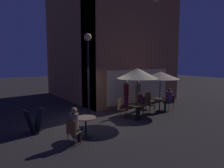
% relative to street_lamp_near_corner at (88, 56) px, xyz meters
% --- Properties ---
extents(ground_plane, '(60.00, 60.00, 0.00)m').
position_rel_street_lamp_near_corner_xyz_m(ground_plane, '(-0.30, -0.73, -3.06)').
color(ground_plane, '#2B2525').
extents(cafe_building, '(7.07, 8.36, 9.34)m').
position_rel_street_lamp_near_corner_xyz_m(cafe_building, '(3.04, 3.44, 1.61)').
color(cafe_building, '#A66D45').
rests_on(cafe_building, ground).
extents(street_lamp_near_corner, '(0.36, 0.36, 4.15)m').
position_rel_street_lamp_near_corner_xyz_m(street_lamp_near_corner, '(0.00, 0.00, 0.00)').
color(street_lamp_near_corner, black).
rests_on(street_lamp_near_corner, ground).
extents(menu_sandwich_board, '(0.74, 0.64, 0.95)m').
position_rel_street_lamp_near_corner_xyz_m(menu_sandwich_board, '(-2.80, -0.64, -2.56)').
color(menu_sandwich_board, '#212724').
rests_on(menu_sandwich_board, ground).
extents(cafe_table_0, '(0.77, 0.77, 0.73)m').
position_rel_street_lamp_near_corner_xyz_m(cafe_table_0, '(1.74, -1.63, -2.51)').
color(cafe_table_0, black).
rests_on(cafe_table_0, ground).
extents(cafe_table_1, '(0.62, 0.62, 0.75)m').
position_rel_street_lamp_near_corner_xyz_m(cafe_table_1, '(3.87, -1.15, -2.56)').
color(cafe_table_1, black).
rests_on(cafe_table_1, ground).
extents(cafe_table_2, '(0.77, 0.77, 0.77)m').
position_rel_street_lamp_near_corner_xyz_m(cafe_table_2, '(-1.34, -2.21, -2.48)').
color(cafe_table_2, black).
rests_on(cafe_table_2, ground).
extents(patio_umbrella_0, '(1.95, 1.95, 2.50)m').
position_rel_street_lamp_near_corner_xyz_m(patio_umbrella_0, '(1.74, -1.63, -0.81)').
color(patio_umbrella_0, black).
rests_on(patio_umbrella_0, ground).
extents(patio_umbrella_1, '(2.06, 2.06, 2.25)m').
position_rel_street_lamp_near_corner_xyz_m(patio_umbrella_1, '(3.87, -1.15, -1.01)').
color(patio_umbrella_1, black).
rests_on(patio_umbrella_1, ground).
extents(cafe_chair_0, '(0.57, 0.57, 0.95)m').
position_rel_street_lamp_near_corner_xyz_m(cafe_chair_0, '(2.43, -1.12, -2.49)').
color(cafe_chair_0, '#5F3314').
rests_on(cafe_chair_0, ground).
extents(cafe_chair_1, '(0.53, 0.53, 0.95)m').
position_rel_street_lamp_near_corner_xyz_m(cafe_chair_1, '(1.33, -0.86, -2.50)').
color(cafe_chair_1, brown).
rests_on(cafe_chair_1, ground).
extents(cafe_chair_2, '(0.46, 0.46, 0.89)m').
position_rel_street_lamp_near_corner_xyz_m(cafe_chair_2, '(4.68, -1.23, -2.52)').
color(cafe_chair_2, brown).
rests_on(cafe_chair_2, ground).
extents(cafe_chair_3, '(0.46, 0.46, 0.97)m').
position_rel_street_lamp_near_corner_xyz_m(cafe_chair_3, '(3.93, -0.27, -2.48)').
color(cafe_chair_3, brown).
rests_on(cafe_chair_3, ground).
extents(cafe_chair_4, '(0.44, 0.44, 1.00)m').
position_rel_street_lamp_near_corner_xyz_m(cafe_chair_4, '(3.01, -1.16, -2.46)').
color(cafe_chair_4, brown).
rests_on(cafe_chair_4, ground).
extents(cafe_chair_5, '(0.52, 0.52, 0.90)m').
position_rel_street_lamp_near_corner_xyz_m(cafe_chair_5, '(-2.05, -2.62, -2.52)').
color(cafe_chair_5, brown).
rests_on(cafe_chair_5, ground).
extents(patron_seated_0, '(0.50, 0.46, 1.27)m').
position_rel_street_lamp_near_corner_xyz_m(patron_seated_0, '(2.31, -1.21, -2.35)').
color(patron_seated_0, black).
rests_on(patron_seated_0, ground).
extents(patron_seated_1, '(0.55, 0.40, 1.27)m').
position_rel_street_lamp_near_corner_xyz_m(patron_seated_1, '(4.54, -1.22, -2.34)').
color(patron_seated_1, '#304539').
rests_on(patron_seated_1, ground).
extents(patron_seated_2, '(0.51, 0.44, 1.30)m').
position_rel_street_lamp_near_corner_xyz_m(patron_seated_2, '(-1.93, -2.55, -2.33)').
color(patron_seated_2, black).
rests_on(patron_seated_2, ground).
extents(patron_standing_3, '(0.31, 0.31, 1.72)m').
position_rel_street_lamp_near_corner_xyz_m(patron_standing_3, '(2.54, 0.17, -2.18)').
color(patron_standing_3, '#4C1226').
rests_on(patron_standing_3, ground).
extents(patron_standing_4, '(0.31, 0.31, 1.73)m').
position_rel_street_lamp_near_corner_xyz_m(patron_standing_4, '(2.89, -0.41, -2.18)').
color(patron_standing_4, '#7F6055').
rests_on(patron_standing_4, ground).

